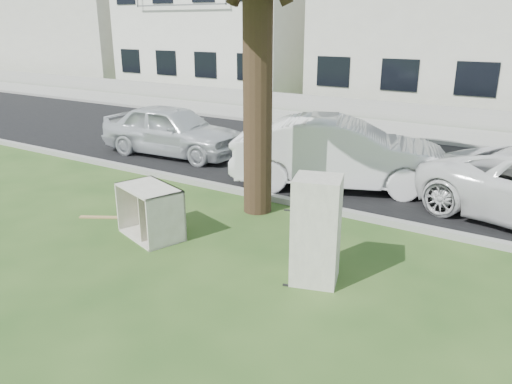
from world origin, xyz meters
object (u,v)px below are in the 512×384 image
Objects in this scene: cabinet at (150,212)px; fridge at (316,230)px; car_left at (173,130)px; car_center at (340,153)px.

fridge is at bearing 19.73° from cabinet.
cabinet is at bearing -146.66° from car_left.
fridge is 1.35× the size of cabinet.
cabinet is (-3.04, -0.09, -0.32)m from fridge.
car_center is at bearing 87.50° from cabinet.
car_center is at bearing 91.76° from fridge.
cabinet is 4.55m from car_center.
car_center is 1.14× the size of car_left.
fridge is 0.37× the size of car_left.
cabinet is 0.28× the size of car_left.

